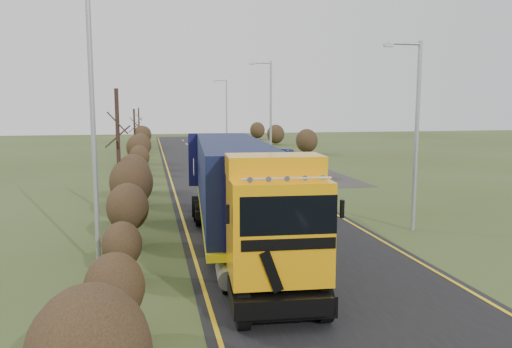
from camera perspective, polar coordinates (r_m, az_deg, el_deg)
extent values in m
plane|color=#363F1B|center=(20.42, 2.88, -7.19)|extent=(160.00, 160.00, 0.00)
cube|color=black|center=(29.97, -2.05, -2.37)|extent=(8.00, 120.00, 0.02)
cube|color=#32302D|center=(41.09, 4.46, 0.35)|extent=(6.00, 18.00, 0.02)
cube|color=yellow|center=(29.56, -9.13, -2.57)|extent=(0.12, 116.00, 0.01)
cube|color=yellow|center=(30.82, 4.75, -2.08)|extent=(0.12, 116.00, 0.01)
cube|color=silver|center=(16.74, 6.47, -10.50)|extent=(0.12, 3.00, 0.01)
cube|color=silver|center=(24.19, 0.44, -4.75)|extent=(0.12, 3.00, 0.01)
cube|color=silver|center=(31.91, -2.67, -1.72)|extent=(0.12, 3.00, 0.01)
cube|color=silver|center=(39.74, -4.56, 0.12)|extent=(0.12, 3.00, 0.01)
cube|color=silver|center=(47.63, -5.82, 1.36)|extent=(0.12, 3.00, 0.01)
cube|color=silver|center=(55.55, -6.73, 2.24)|extent=(0.12, 3.00, 0.01)
cube|color=silver|center=(63.49, -7.40, 2.91)|extent=(0.12, 3.00, 0.01)
cube|color=silver|center=(71.44, -7.93, 3.42)|extent=(0.12, 3.00, 0.01)
cube|color=silver|center=(79.40, -8.36, 3.83)|extent=(0.12, 3.00, 0.01)
ellipsoid|color=black|center=(11.79, -15.86, -12.34)|extent=(1.34, 1.74, 1.54)
ellipsoid|color=black|center=(15.64, -15.07, -7.79)|extent=(1.21, 1.57, 1.39)
ellipsoid|color=black|center=(19.45, -14.46, -3.68)|extent=(1.58, 2.06, 1.82)
ellipsoid|color=black|center=(23.33, -14.06, -0.93)|extent=(1.96, 2.55, 2.25)
ellipsoid|color=black|center=(27.31, -13.88, 0.04)|extent=(1.83, 2.38, 2.10)
ellipsoid|color=black|center=(31.33, -13.49, 0.21)|extent=(1.37, 1.78, 1.57)
ellipsoid|color=black|center=(35.32, -13.51, 0.78)|extent=(1.20, 1.56, 1.38)
ellipsoid|color=black|center=(39.26, -13.19, 1.95)|extent=(1.55, 2.02, 1.78)
ellipsoid|color=black|center=(43.21, -13.33, 2.94)|extent=(1.95, 2.53, 2.24)
ellipsoid|color=black|center=(47.20, -12.99, 3.23)|extent=(1.85, 2.41, 2.13)
ellipsoid|color=black|center=(51.23, -13.16, 3.08)|extent=(1.40, 1.81, 1.61)
ellipsoid|color=black|center=(55.23, -12.82, 3.21)|extent=(1.19, 1.55, 1.37)
ellipsoid|color=black|center=(59.20, -13.06, 3.79)|extent=(1.52, 1.97, 1.75)
ellipsoid|color=black|center=(63.16, -12.74, 4.38)|extent=(1.93, 2.51, 2.22)
ellipsoid|color=black|center=(67.17, -12.98, 4.51)|extent=(1.88, 2.44, 2.16)
ellipsoid|color=black|center=(71.18, -12.64, 4.35)|extent=(1.43, 1.85, 1.64)
ellipsoid|color=black|center=(75.19, -12.89, 4.34)|extent=(1.19, 1.55, 1.37)
ellipsoid|color=black|center=(79.16, -12.58, 4.71)|extent=(1.49, 1.93, 1.71)
cylinder|color=#2F1E17|center=(23.21, -15.43, 1.93)|extent=(0.18, 0.18, 6.05)
cylinder|color=#2F1E17|center=(49.16, -13.69, 4.30)|extent=(0.18, 0.18, 5.06)
cylinder|color=#2F1E17|center=(71.13, -13.22, 5.33)|extent=(0.18, 0.18, 5.15)
cube|color=black|center=(13.76, 1.50, -11.70)|extent=(2.64, 4.58, 0.43)
cube|color=#F7A40A|center=(12.50, 2.45, -6.11)|extent=(2.56, 2.29, 2.50)
cube|color=black|center=(12.12, 3.64, -15.20)|extent=(2.40, 0.30, 0.53)
cube|color=black|center=(11.63, 1.81, -11.13)|extent=(0.58, 0.06, 1.03)
cube|color=black|center=(11.84, 5.67, -10.82)|extent=(0.58, 0.06, 1.03)
cube|color=black|center=(11.41, 3.78, -4.74)|extent=(2.26, 0.23, 0.91)
cube|color=black|center=(11.54, 3.79, -8.04)|extent=(2.21, 0.20, 0.27)
cube|color=#F7A40A|center=(12.55, 2.11, 0.99)|extent=(2.50, 1.52, 0.54)
cylinder|color=silver|center=(11.47, 3.51, -0.52)|extent=(2.11, 0.22, 0.06)
cube|color=black|center=(11.32, -3.26, -4.59)|extent=(0.09, 0.13, 0.43)
cube|color=black|center=(12.04, 9.81, -3.95)|extent=(0.09, 0.13, 0.43)
cylinder|color=gray|center=(13.90, -3.40, -11.30)|extent=(0.63, 1.29, 0.54)
cylinder|color=gray|center=(14.38, 5.49, -10.67)|extent=(0.63, 1.29, 0.54)
cube|color=yellow|center=(19.54, -2.80, -4.31)|extent=(3.32, 12.26, 0.23)
cube|color=black|center=(19.29, -2.83, -0.14)|extent=(3.27, 11.87, 2.64)
cube|color=#0F0F41|center=(25.07, -4.99, 1.65)|extent=(2.38, 0.24, 2.64)
cube|color=#0F0F41|center=(13.59, 1.16, -3.43)|extent=(2.38, 0.24, 2.64)
cube|color=black|center=(23.19, -4.25, -3.82)|extent=(2.47, 3.62, 0.34)
cube|color=yellow|center=(18.61, -5.90, -7.02)|extent=(0.45, 5.27, 0.43)
cube|color=yellow|center=(18.99, 1.20, -6.68)|extent=(0.45, 5.27, 0.43)
cylinder|color=black|center=(12.22, -1.53, -15.13)|extent=(0.38, 1.02, 1.00)
cylinder|color=black|center=(12.72, 7.74, -14.27)|extent=(0.38, 1.02, 1.00)
cylinder|color=black|center=(14.44, -3.31, -11.49)|extent=(0.38, 1.02, 1.00)
cylinder|color=black|center=(14.86, 4.55, -10.94)|extent=(0.38, 1.02, 1.00)
cylinder|color=black|center=(22.26, -6.53, -4.66)|extent=(0.38, 1.02, 1.00)
cylinder|color=black|center=(22.53, -1.40, -4.46)|extent=(0.38, 1.02, 1.00)
cylinder|color=black|center=(23.19, -6.76, -4.16)|extent=(0.38, 1.02, 1.00)
cylinder|color=black|center=(23.46, -1.83, -3.98)|extent=(0.38, 1.02, 1.00)
cylinder|color=black|center=(24.13, -6.97, -3.70)|extent=(0.38, 1.02, 1.00)
cylinder|color=black|center=(24.39, -2.24, -3.53)|extent=(0.38, 1.02, 1.00)
imported|color=#A12108|center=(37.81, 5.25, 0.83)|extent=(3.15, 4.76, 1.50)
imported|color=#0A103C|center=(44.08, 3.10, 1.88)|extent=(3.97, 4.97, 1.59)
cylinder|color=#9B9EA0|center=(21.93, 17.86, 3.96)|extent=(0.18, 0.18, 7.91)
cylinder|color=#9B9EA0|center=(21.70, 16.63, 14.09)|extent=(1.41, 0.12, 0.12)
cube|color=#9B9EA0|center=(21.36, 14.91, 14.02)|extent=(0.40, 0.16, 0.12)
cylinder|color=#9B9EA0|center=(40.90, 1.70, 6.56)|extent=(0.18, 0.18, 8.89)
cylinder|color=#9B9EA0|center=(40.86, 0.62, 12.59)|extent=(1.58, 0.12, 0.12)
cube|color=#9B9EA0|center=(40.69, -0.49, 12.48)|extent=(0.44, 0.18, 0.14)
cylinder|color=#9B9EA0|center=(66.16, -3.38, 6.94)|extent=(0.18, 0.18, 8.80)
cylinder|color=#9B9EA0|center=(66.12, -4.09, 10.62)|extent=(1.56, 0.12, 0.12)
cube|color=#9B9EA0|center=(66.02, -4.78, 10.53)|extent=(0.44, 0.18, 0.14)
cylinder|color=#9B9EA0|center=(16.48, -18.20, 6.96)|extent=(0.16, 0.16, 10.28)
cylinder|color=#9B9EA0|center=(34.74, 4.33, 0.44)|extent=(0.08, 0.08, 1.75)
cylinder|color=red|center=(34.61, 4.36, 1.87)|extent=(0.56, 0.04, 0.56)
cylinder|color=white|center=(34.59, 4.37, 1.87)|extent=(0.42, 0.02, 0.42)
cylinder|color=#9B9EA0|center=(47.54, 0.95, 2.23)|extent=(0.08, 0.08, 1.45)
cube|color=gold|center=(47.42, 0.96, 3.21)|extent=(0.73, 0.04, 0.73)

